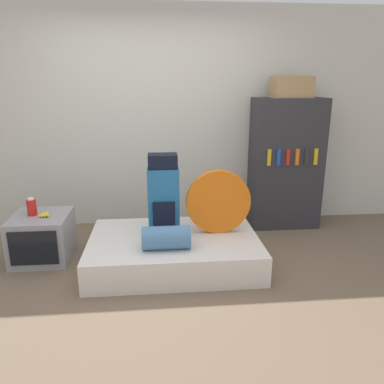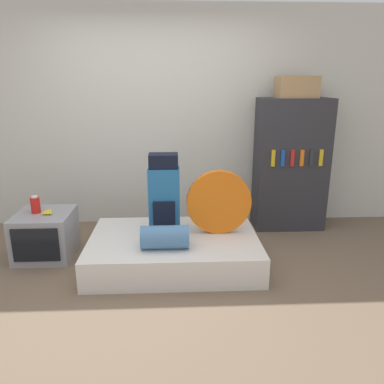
{
  "view_description": "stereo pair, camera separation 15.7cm",
  "coord_description": "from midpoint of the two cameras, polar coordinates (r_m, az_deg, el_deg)",
  "views": [
    {
      "loc": [
        0.07,
        -2.93,
        1.73
      ],
      "look_at": [
        0.39,
        0.44,
        0.73
      ],
      "focal_mm": 35.0,
      "sensor_mm": 36.0,
      "label": 1
    },
    {
      "loc": [
        0.23,
        -2.94,
        1.73
      ],
      "look_at": [
        0.39,
        0.44,
        0.73
      ],
      "focal_mm": 35.0,
      "sensor_mm": 36.0,
      "label": 2
    }
  ],
  "objects": [
    {
      "name": "tent_bag",
      "position": [
        3.67,
        5.34,
        -1.57
      ],
      "size": [
        0.64,
        0.07,
        0.64
      ],
      "color": "orange",
      "rests_on": "bed"
    },
    {
      "name": "bed",
      "position": [
        3.73,
        -1.54,
        -8.8
      ],
      "size": [
        1.63,
        1.1,
        0.28
      ],
      "color": "silver",
      "rests_on": "ground_plane"
    },
    {
      "name": "canister",
      "position": [
        4.05,
        -21.75,
        -1.82
      ],
      "size": [
        0.09,
        0.09,
        0.18
      ],
      "color": "red",
      "rests_on": "television"
    },
    {
      "name": "ground_plane",
      "position": [
        3.41,
        -5.09,
        -14.17
      ],
      "size": [
        16.0,
        16.0,
        0.0
      ],
      "primitive_type": "plane",
      "color": "brown"
    },
    {
      "name": "wall_back",
      "position": [
        4.62,
        -4.72,
        10.99
      ],
      "size": [
        8.0,
        0.05,
        2.6
      ],
      "color": "silver",
      "rests_on": "ground_plane"
    },
    {
      "name": "cardboard_box",
      "position": [
        4.56,
        16.63,
        15.08
      ],
      "size": [
        0.44,
        0.31,
        0.24
      ],
      "color": "#A88456",
      "rests_on": "bookshelf"
    },
    {
      "name": "sleeping_roll",
      "position": [
        3.39,
        -2.82,
        -6.9
      ],
      "size": [
        0.43,
        0.21,
        0.21
      ],
      "color": "teal",
      "rests_on": "bed"
    },
    {
      "name": "television",
      "position": [
        4.1,
        -20.41,
        -6.11
      ],
      "size": [
        0.55,
        0.59,
        0.46
      ],
      "color": "#939399",
      "rests_on": "ground_plane"
    },
    {
      "name": "bookshelf",
      "position": [
        4.66,
        15.72,
        4.02
      ],
      "size": [
        0.83,
        0.44,
        1.56
      ],
      "color": "#2D2D33",
      "rests_on": "ground_plane"
    },
    {
      "name": "backpack",
      "position": [
        3.68,
        -3.05,
        -0.45
      ],
      "size": [
        0.3,
        0.24,
        0.79
      ],
      "color": "#23669E",
      "rests_on": "bed"
    },
    {
      "name": "banana_bunch",
      "position": [
        4.0,
        -19.98,
        -2.87
      ],
      "size": [
        0.12,
        0.16,
        0.03
      ],
      "color": "yellow",
      "rests_on": "television"
    }
  ]
}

